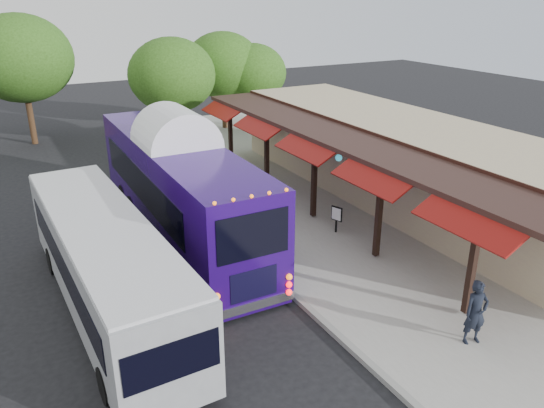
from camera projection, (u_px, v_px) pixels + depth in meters
ground at (281, 288)px, 16.77m from camera, size 90.00×90.00×0.00m
sidewalk at (337, 213)px, 22.23m from camera, size 10.00×40.00×0.15m
curb at (230, 238)px, 20.02m from camera, size 0.20×40.00×0.16m
station_shelter at (403, 161)px, 23.08m from camera, size 8.15×20.00×3.60m
coach_bus at (179, 185)px, 19.42m from camera, size 2.73×12.44×3.96m
city_bus at (106, 262)px, 15.03m from camera, size 2.66×10.72×2.86m
ped_a at (476, 313)px, 13.62m from camera, size 0.73×0.57×1.79m
ped_b at (248, 214)px, 19.46m from camera, size 1.15×1.01×1.97m
ped_c at (281, 228)px, 18.63m from camera, size 1.03×0.52×1.69m
ped_d at (257, 191)px, 21.97m from camera, size 1.31×1.02×1.79m
sign_board at (337, 215)px, 20.04m from camera, size 0.20×0.46×1.05m
tree_left at (172, 75)px, 30.36m from camera, size 5.00×5.00×6.40m
tree_mid at (223, 65)px, 34.46m from camera, size 5.01×5.01×6.41m
tree_right at (252, 73)px, 34.69m from camera, size 4.43×4.43×5.67m
tree_far at (21, 58)px, 30.83m from camera, size 5.98×5.98×7.66m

